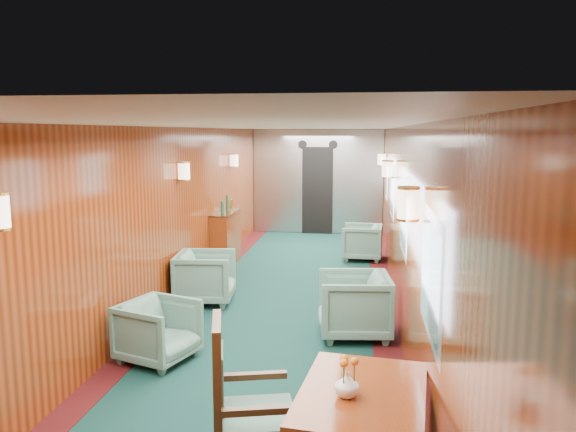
# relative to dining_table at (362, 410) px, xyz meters

# --- Properties ---
(room) EXTENTS (12.00, 12.10, 2.40)m
(room) POSITION_rel_dining_table_xyz_m (-1.08, 3.76, 0.97)
(room) COLOR #0E342E
(room) RESTS_ON ground
(bulkhead) EXTENTS (2.98, 0.17, 2.39)m
(bulkhead) POSITION_rel_dining_table_xyz_m (-1.08, 9.67, 0.52)
(bulkhead) COLOR #AEB1B6
(bulkhead) RESTS_ON ground
(windows_right) EXTENTS (0.02, 8.60, 0.80)m
(windows_right) POSITION_rel_dining_table_xyz_m (0.40, 4.01, 0.78)
(windows_right) COLOR silver
(windows_right) RESTS_ON ground
(wall_sconces) EXTENTS (2.97, 7.97, 0.25)m
(wall_sconces) POSITION_rel_dining_table_xyz_m (-1.08, 4.32, 1.12)
(wall_sconces) COLOR #FFE9C6
(wall_sconces) RESTS_ON ground
(dining_table) EXTENTS (0.86, 1.14, 0.79)m
(dining_table) POSITION_rel_dining_table_xyz_m (0.00, 0.00, 0.00)
(dining_table) COLOR maroon
(dining_table) RESTS_ON ground
(side_chair) EXTENTS (0.62, 0.64, 1.16)m
(side_chair) POSITION_rel_dining_table_xyz_m (-0.79, 0.12, -0.04)
(side_chair) COLOR #214D46
(side_chair) RESTS_ON ground
(credenza) EXTENTS (0.33, 1.06, 1.23)m
(credenza) POSITION_rel_dining_table_xyz_m (-2.42, 6.29, -0.18)
(credenza) COLOR maroon
(credenza) RESTS_ON ground
(flower_vase) EXTENTS (0.18, 0.18, 0.15)m
(flower_vase) POSITION_rel_dining_table_xyz_m (-0.09, -0.09, 0.20)
(flower_vase) COLOR silver
(flower_vase) RESTS_ON dining_table
(armchair_left_near) EXTENTS (0.88, 0.86, 0.63)m
(armchair_left_near) POSITION_rel_dining_table_xyz_m (-2.07, 2.06, -0.35)
(armchair_left_near) COLOR #214D46
(armchair_left_near) RESTS_ON ground
(armchair_left_far) EXTENTS (0.86, 0.84, 0.71)m
(armchair_left_far) POSITION_rel_dining_table_xyz_m (-2.16, 4.07, -0.31)
(armchair_left_far) COLOR #214D46
(armchair_left_far) RESTS_ON ground
(armchair_right_near) EXTENTS (0.89, 0.87, 0.74)m
(armchair_right_near) POSITION_rel_dining_table_xyz_m (-0.10, 3.04, -0.30)
(armchair_right_near) COLOR #214D46
(armchair_right_near) RESTS_ON ground
(armchair_right_far) EXTENTS (0.76, 0.74, 0.66)m
(armchair_right_far) POSITION_rel_dining_table_xyz_m (-0.04, 7.01, -0.34)
(armchair_right_far) COLOR #214D46
(armchair_right_far) RESTS_ON ground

